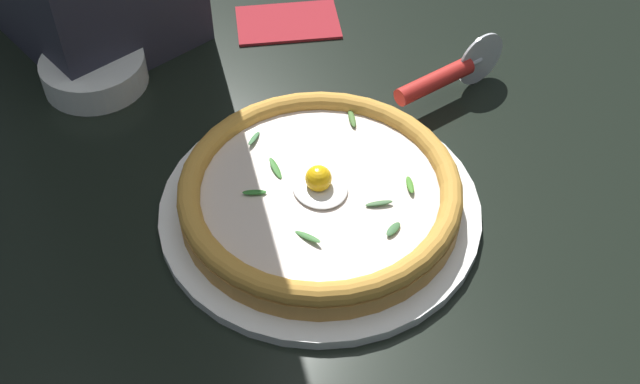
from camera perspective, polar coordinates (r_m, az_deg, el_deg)
name	(u,v)px	position (r m, az deg, el deg)	size (l,w,h in m)	color
ground_plane	(299,236)	(0.85, -1.53, -3.19)	(2.40, 2.40, 0.03)	black
pizza_plate	(320,209)	(0.85, 0.00, -1.21)	(0.34, 0.34, 0.01)	white
pizza	(320,192)	(0.83, 0.00, -0.01)	(0.30, 0.30, 0.05)	#CA8C40
side_bowl	(94,71)	(1.04, -15.99, 8.39)	(0.13, 0.13, 0.04)	white
pizza_cutter	(446,76)	(0.98, 9.07, 8.29)	(0.05, 0.16, 0.07)	silver
folded_napkin	(288,21)	(1.11, -2.34, 12.23)	(0.14, 0.09, 0.01)	maroon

